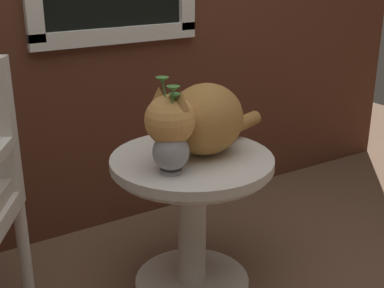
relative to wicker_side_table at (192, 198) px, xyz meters
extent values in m
cube|color=silver|center=(0.01, 0.64, 0.53)|extent=(0.78, 0.03, 0.07)
cylinder|color=silver|center=(0.00, 0.00, -0.37)|extent=(0.45, 0.45, 0.03)
cylinder|color=silver|center=(0.00, 0.00, -0.11)|extent=(0.11, 0.11, 0.49)
cylinder|color=silver|center=(0.00, 0.00, 0.15)|extent=(0.60, 0.60, 0.03)
torus|color=silver|center=(0.00, 0.00, 0.12)|extent=(0.58, 0.58, 0.02)
cylinder|color=silver|center=(-0.58, 0.22, -0.17)|extent=(0.04, 0.04, 0.43)
ellipsoid|color=#AD7A3D|center=(0.06, 0.01, 0.30)|extent=(0.37, 0.35, 0.26)
sphere|color=#E2A356|center=(-0.12, -0.06, 0.34)|extent=(0.17, 0.17, 0.17)
cone|color=#AD7A3D|center=(-0.14, -0.01, 0.42)|extent=(0.06, 0.06, 0.06)
cone|color=#AD7A3D|center=(-0.11, -0.10, 0.42)|extent=(0.06, 0.06, 0.06)
cylinder|color=#AD7A3D|center=(0.26, 0.08, 0.22)|extent=(0.28, 0.15, 0.06)
cylinder|color=#99999E|center=(-0.14, -0.09, 0.17)|extent=(0.08, 0.08, 0.01)
ellipsoid|color=#99999E|center=(-0.14, -0.09, 0.24)|extent=(0.13, 0.13, 0.13)
cylinder|color=#99999E|center=(-0.14, -0.09, 0.32)|extent=(0.07, 0.07, 0.05)
torus|color=#99999E|center=(-0.14, -0.09, 0.34)|extent=(0.09, 0.09, 0.02)
cylinder|color=#47893D|center=(-0.14, -0.07, 0.41)|extent=(0.02, 0.04, 0.14)
cone|color=#47893D|center=(-0.15, -0.05, 0.48)|extent=(0.04, 0.04, 0.02)
cylinder|color=#47893D|center=(-0.14, -0.10, 0.40)|extent=(0.01, 0.03, 0.12)
cone|color=#47893D|center=(-0.14, -0.11, 0.47)|extent=(0.04, 0.04, 0.02)
cylinder|color=#47893D|center=(-0.13, -0.09, 0.39)|extent=(0.02, 0.01, 0.09)
cone|color=#47893D|center=(-0.12, -0.09, 0.43)|extent=(0.04, 0.04, 0.02)
camera|label=1|loc=(-0.95, -1.52, 0.87)|focal=49.30mm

